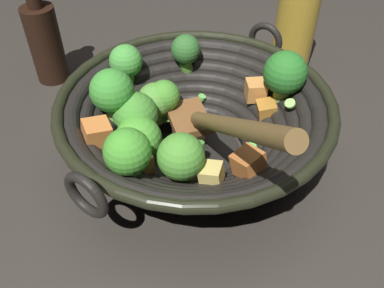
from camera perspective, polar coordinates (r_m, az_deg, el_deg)
ground_plane at (r=0.56m, az=0.42°, el=-1.63°), size 4.00×4.00×0.00m
wok at (r=0.52m, az=0.01°, el=3.60°), size 0.39×0.34×0.22m
soy_sauce_bottle at (r=0.71m, az=-19.69°, el=13.26°), size 0.05×0.05×0.17m
cooking_oil_bottle at (r=0.72m, az=14.22°, el=16.14°), size 0.07×0.07×0.20m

